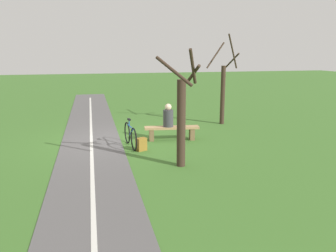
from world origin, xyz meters
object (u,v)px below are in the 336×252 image
person_seated (168,117)px  tree_near_bench (182,117)px  backpack (141,144)px  tree_mid_field (223,89)px  bench (172,131)px  bicycle (130,135)px

person_seated → tree_near_bench: (0.35, 2.81, 0.53)m
tree_near_bench → backpack: bearing=-65.0°
tree_mid_field → bench: bearing=37.2°
bench → bicycle: bearing=27.1°
tree_mid_field → bicycle: bearing=31.5°
bench → tree_near_bench: 3.02m
person_seated → backpack: person_seated is taller
bicycle → tree_mid_field: (-4.42, -2.71, 1.15)m
tree_near_bench → tree_mid_field: tree_mid_field is taller
bicycle → backpack: size_ratio=4.10×
backpack → tree_near_bench: tree_near_bench is taller
bench → bicycle: 1.64m
bicycle → tree_mid_field: 5.31m
bench → tree_near_bench: (0.47, 2.79, 1.03)m
backpack → bicycle: bearing=-63.4°
person_seated → tree_near_bench: bearing=91.4°
bench → tree_mid_field: size_ratio=0.52×
tree_mid_field → person_seated: bearing=35.8°
tree_near_bench → tree_mid_field: size_ratio=0.83×
bicycle → tree_mid_field: size_ratio=0.45×
backpack → tree_near_bench: size_ratio=0.13×
bench → tree_near_bench: bearing=88.8°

